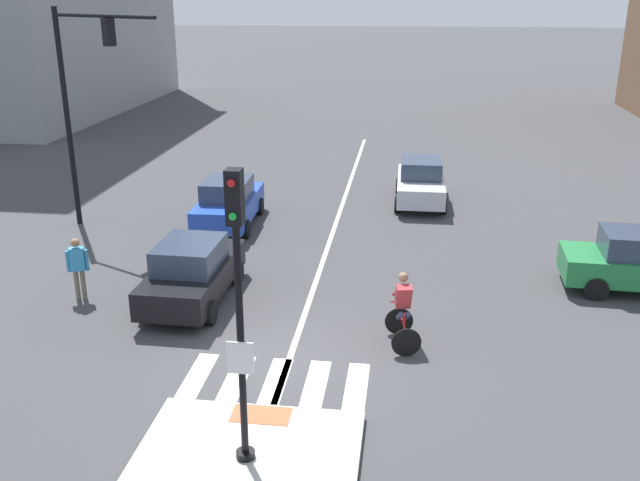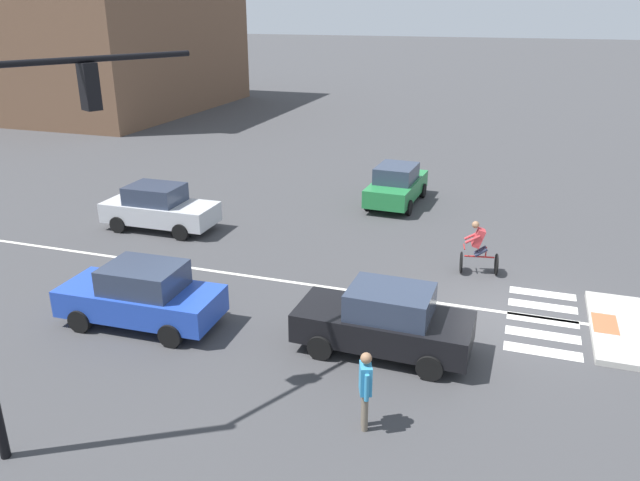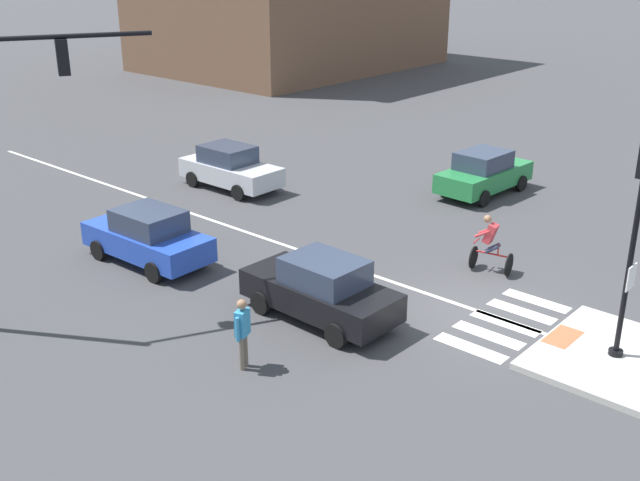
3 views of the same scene
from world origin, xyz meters
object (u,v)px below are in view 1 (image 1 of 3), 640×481
traffic_light_mast (80,90)px  car_blue_westbound_far (229,202)px  car_silver_eastbound_far (421,182)px  signal_pole (239,295)px  car_black_westbound_near (192,272)px  cyclist (403,308)px  pedestrian_at_curb_left (78,264)px

traffic_light_mast → car_blue_westbound_far: (4.45, 0.82, -3.78)m
traffic_light_mast → car_silver_eastbound_far: bearing=21.8°
car_blue_westbound_far → signal_pole: bearing=-74.5°
car_blue_westbound_far → car_black_westbound_near: bearing=-84.2°
signal_pole → car_black_westbound_near: 7.33m
traffic_light_mast → car_black_westbound_near: size_ratio=1.72×
signal_pole → cyclist: (2.53, 4.69, -2.27)m
car_blue_westbound_far → cyclist: 9.85m
car_silver_eastbound_far → cyclist: cyclist is taller
signal_pole → car_blue_westbound_far: bearing=105.5°
signal_pole → car_blue_westbound_far: 13.18m
signal_pole → pedestrian_at_curb_left: 8.63m
signal_pole → car_black_westbound_near: bearing=114.1°
car_silver_eastbound_far → cyclist: (-0.46, -11.36, 0.06)m
car_black_westbound_near → signal_pole: bearing=-65.9°
traffic_light_mast → car_silver_eastbound_far: 12.34m
car_black_westbound_near → car_blue_westbound_far: size_ratio=1.00×
car_blue_westbound_far → car_silver_eastbound_far: bearing=28.8°
car_black_westbound_near → pedestrian_at_curb_left: 2.94m
signal_pole → pedestrian_at_curb_left: (-5.75, 6.06, -2.16)m
traffic_light_mast → car_black_westbound_near: bearing=-46.4°
car_silver_eastbound_far → pedestrian_at_curb_left: bearing=-131.2°
car_black_westbound_near → car_blue_westbound_far: 6.19m
signal_pole → cyclist: bearing=61.7°
car_silver_eastbound_far → cyclist: 11.37m
car_silver_eastbound_far → pedestrian_at_curb_left: size_ratio=2.46×
traffic_light_mast → car_blue_westbound_far: bearing=10.5°
car_black_westbound_near → car_blue_westbound_far: bearing=95.8°
cyclist → pedestrian_at_curb_left: (-8.28, 1.37, 0.11)m
car_blue_westbound_far → cyclist: (5.99, -7.81, 0.06)m
traffic_light_mast → cyclist: (10.44, -6.99, -3.72)m
traffic_light_mast → pedestrian_at_curb_left: size_ratio=4.25×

